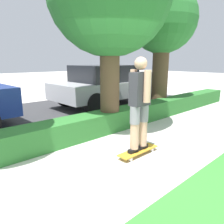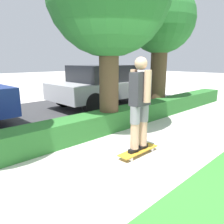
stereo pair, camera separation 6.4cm
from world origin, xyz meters
name	(u,v)px [view 2 (the right image)]	position (x,y,z in m)	size (l,w,h in m)	color
ground_plane	(130,162)	(0.00, 0.00, 0.00)	(60.00, 60.00, 0.00)	beige
street_asphalt	(29,118)	(0.00, 4.20, 0.00)	(14.46, 5.00, 0.01)	#38383A
hedge_row	(77,128)	(0.00, 1.60, 0.25)	(14.46, 0.60, 0.50)	#2D702D
skateboard	(138,151)	(0.35, 0.09, 0.08)	(0.92, 0.24, 0.09)	gold
skater_person	(140,102)	(0.35, 0.09, 1.01)	(0.50, 0.44, 1.73)	black
tree_far	(161,22)	(3.73, 2.05, 2.97)	(2.22, 2.22, 4.19)	brown
parked_car_middle	(104,85)	(3.01, 4.07, 0.83)	(4.23, 2.05, 1.58)	#B7B7BC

